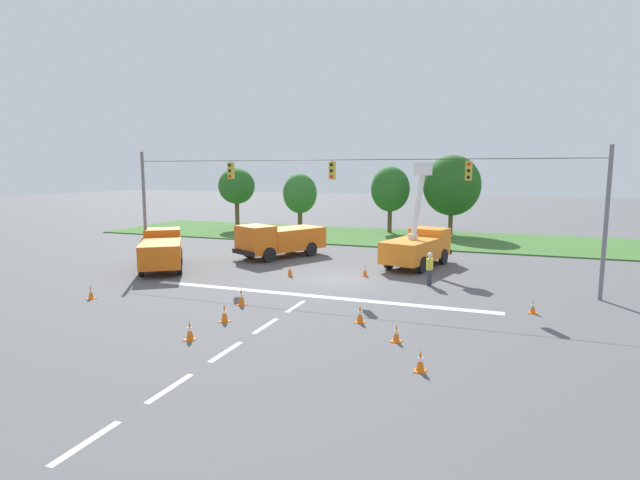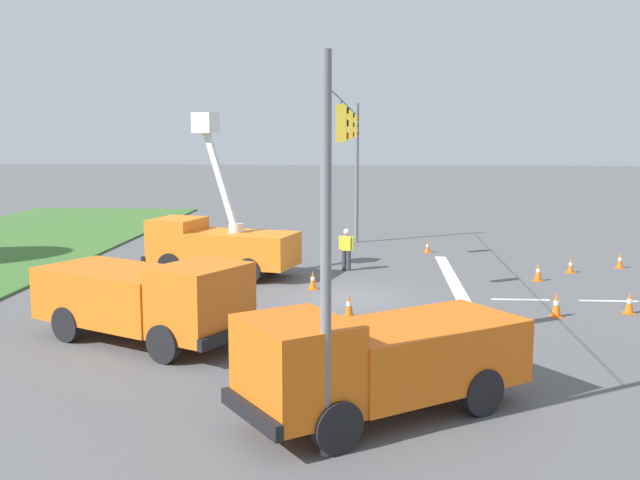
# 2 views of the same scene
# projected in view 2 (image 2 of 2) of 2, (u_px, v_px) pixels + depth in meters

# --- Properties ---
(ground_plane) EXTENTS (200.00, 200.00, 0.00)m
(ground_plane) POSITION_uv_depth(u_px,v_px,m) (348.00, 297.00, 26.43)
(ground_plane) COLOR #565659
(lane_markings) EXTENTS (17.60, 15.25, 0.01)m
(lane_markings) POSITION_uv_depth(u_px,v_px,m) (505.00, 299.00, 26.06)
(lane_markings) COLOR silver
(lane_markings) RESTS_ON ground
(signal_gantry) EXTENTS (26.20, 0.33, 7.20)m
(signal_gantry) POSITION_uv_depth(u_px,v_px,m) (349.00, 171.00, 25.77)
(signal_gantry) COLOR slate
(signal_gantry) RESTS_ON ground
(utility_truck_bucket_lift) EXTENTS (3.80, 6.44, 6.53)m
(utility_truck_bucket_lift) POSITION_uv_depth(u_px,v_px,m) (219.00, 242.00, 30.14)
(utility_truck_bucket_lift) COLOR orange
(utility_truck_bucket_lift) RESTS_ON ground
(utility_truck_support_near) EXTENTS (5.18, 6.80, 2.36)m
(utility_truck_support_near) POSITION_uv_depth(u_px,v_px,m) (145.00, 297.00, 20.66)
(utility_truck_support_near) COLOR orange
(utility_truck_support_near) RESTS_ON ground
(utility_truck_support_far) EXTENTS (5.47, 6.41, 2.29)m
(utility_truck_support_far) POSITION_uv_depth(u_px,v_px,m) (379.00, 359.00, 15.27)
(utility_truck_support_far) COLOR orange
(utility_truck_support_far) RESTS_ON ground
(road_worker) EXTENTS (0.32, 0.64, 1.77)m
(road_worker) POSITION_uv_depth(u_px,v_px,m) (346.00, 247.00, 31.27)
(road_worker) COLOR #383842
(road_worker) RESTS_ON ground
(traffic_cone_foreground_left) EXTENTS (0.36, 0.36, 0.69)m
(traffic_cone_foreground_left) POSITION_uv_depth(u_px,v_px,m) (313.00, 280.00, 27.68)
(traffic_cone_foreground_left) COLOR orange
(traffic_cone_foreground_left) RESTS_ON ground
(traffic_cone_mid_left) EXTENTS (0.36, 0.36, 0.64)m
(traffic_cone_mid_left) POSITION_uv_depth(u_px,v_px,m) (571.00, 265.00, 30.87)
(traffic_cone_mid_left) COLOR orange
(traffic_cone_mid_left) RESTS_ON ground
(traffic_cone_mid_right) EXTENTS (0.36, 0.36, 0.60)m
(traffic_cone_mid_right) POSITION_uv_depth(u_px,v_px,m) (428.00, 247.00, 35.93)
(traffic_cone_mid_right) COLOR orange
(traffic_cone_mid_right) RESTS_ON ground
(traffic_cone_near_bucket) EXTENTS (0.36, 0.36, 0.75)m
(traffic_cone_near_bucket) POSITION_uv_depth(u_px,v_px,m) (349.00, 305.00, 23.57)
(traffic_cone_near_bucket) COLOR orange
(traffic_cone_near_bucket) RESTS_ON ground
(traffic_cone_lane_edge_a) EXTENTS (0.36, 0.36, 0.80)m
(traffic_cone_lane_edge_a) POSITION_uv_depth(u_px,v_px,m) (556.00, 305.00, 23.57)
(traffic_cone_lane_edge_a) COLOR orange
(traffic_cone_lane_edge_a) RESTS_ON ground
(traffic_cone_far_left) EXTENTS (0.36, 0.36, 0.72)m
(traffic_cone_far_left) POSITION_uv_depth(u_px,v_px,m) (629.00, 303.00, 23.99)
(traffic_cone_far_left) COLOR orange
(traffic_cone_far_left) RESTS_ON ground
(traffic_cone_far_right) EXTENTS (0.36, 0.36, 0.68)m
(traffic_cone_far_right) POSITION_uv_depth(u_px,v_px,m) (620.00, 260.00, 31.90)
(traffic_cone_far_right) COLOR orange
(traffic_cone_far_right) RESTS_ON ground
(traffic_cone_centre_line) EXTENTS (0.36, 0.36, 0.73)m
(traffic_cone_centre_line) POSITION_uv_depth(u_px,v_px,m) (538.00, 272.00, 29.19)
(traffic_cone_centre_line) COLOR orange
(traffic_cone_centre_line) RESTS_ON ground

